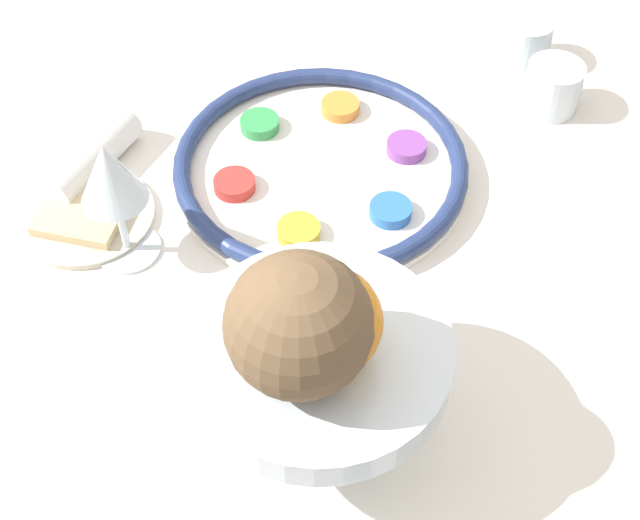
{
  "coord_description": "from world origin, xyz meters",
  "views": [
    {
      "loc": [
        0.66,
        0.26,
        1.49
      ],
      "look_at": [
        0.1,
        0.12,
        0.81
      ],
      "focal_mm": 50.0,
      "sensor_mm": 36.0,
      "label": 1
    }
  ],
  "objects_px": {
    "wine_glass": "(110,178)",
    "fruit_stand": "(319,360)",
    "napkin_roll": "(91,157)",
    "bread_plate": "(86,214)",
    "coconut": "(299,325)",
    "cup_far": "(553,87)",
    "seder_plate": "(321,166)",
    "orange_fruit": "(326,322)",
    "cup_mid": "(524,40)"
  },
  "relations": [
    {
      "from": "napkin_roll",
      "to": "cup_mid",
      "type": "xyz_separation_m",
      "value": [
        -0.32,
        0.46,
        0.01
      ]
    },
    {
      "from": "seder_plate",
      "to": "napkin_roll",
      "type": "bearing_deg",
      "value": -78.52
    },
    {
      "from": "fruit_stand",
      "to": "orange_fruit",
      "type": "distance_m",
      "value": 0.07
    },
    {
      "from": "coconut",
      "to": "bread_plate",
      "type": "distance_m",
      "value": 0.41
    },
    {
      "from": "napkin_roll",
      "to": "cup_far",
      "type": "bearing_deg",
      "value": 115.13
    },
    {
      "from": "bread_plate",
      "to": "cup_far",
      "type": "xyz_separation_m",
      "value": [
        -0.31,
        0.49,
        0.02
      ]
    },
    {
      "from": "orange_fruit",
      "to": "cup_far",
      "type": "bearing_deg",
      "value": 161.72
    },
    {
      "from": "bread_plate",
      "to": "orange_fruit",
      "type": "bearing_deg",
      "value": 57.93
    },
    {
      "from": "cup_far",
      "to": "napkin_roll",
      "type": "bearing_deg",
      "value": -64.87
    },
    {
      "from": "wine_glass",
      "to": "fruit_stand",
      "type": "relative_size",
      "value": 0.67
    },
    {
      "from": "seder_plate",
      "to": "orange_fruit",
      "type": "relative_size",
      "value": 3.8
    },
    {
      "from": "fruit_stand",
      "to": "cup_mid",
      "type": "height_order",
      "value": "fruit_stand"
    },
    {
      "from": "fruit_stand",
      "to": "cup_mid",
      "type": "bearing_deg",
      "value": 167.13
    },
    {
      "from": "seder_plate",
      "to": "wine_glass",
      "type": "bearing_deg",
      "value": -48.02
    },
    {
      "from": "coconut",
      "to": "wine_glass",
      "type": "bearing_deg",
      "value": -127.52
    },
    {
      "from": "cup_mid",
      "to": "wine_glass",
      "type": "bearing_deg",
      "value": -41.62
    },
    {
      "from": "napkin_roll",
      "to": "orange_fruit",
      "type": "bearing_deg",
      "value": 51.2
    },
    {
      "from": "coconut",
      "to": "bread_plate",
      "type": "relative_size",
      "value": 0.76
    },
    {
      "from": "wine_glass",
      "to": "coconut",
      "type": "relative_size",
      "value": 1.31
    },
    {
      "from": "seder_plate",
      "to": "cup_mid",
      "type": "xyz_separation_m",
      "value": [
        -0.27,
        0.21,
        0.02
      ]
    },
    {
      "from": "bread_plate",
      "to": "napkin_roll",
      "type": "distance_m",
      "value": 0.08
    },
    {
      "from": "orange_fruit",
      "to": "fruit_stand",
      "type": "bearing_deg",
      "value": -136.81
    },
    {
      "from": "wine_glass",
      "to": "cup_mid",
      "type": "distance_m",
      "value": 0.58
    },
    {
      "from": "cup_far",
      "to": "orange_fruit",
      "type": "bearing_deg",
      "value": -18.28
    },
    {
      "from": "seder_plate",
      "to": "bread_plate",
      "type": "relative_size",
      "value": 2.23
    },
    {
      "from": "bread_plate",
      "to": "cup_far",
      "type": "bearing_deg",
      "value": 122.6
    },
    {
      "from": "wine_glass",
      "to": "coconut",
      "type": "bearing_deg",
      "value": 52.48
    },
    {
      "from": "bread_plate",
      "to": "cup_far",
      "type": "relative_size",
      "value": 2.19
    },
    {
      "from": "seder_plate",
      "to": "cup_far",
      "type": "height_order",
      "value": "cup_far"
    },
    {
      "from": "seder_plate",
      "to": "fruit_stand",
      "type": "xyz_separation_m",
      "value": [
        0.32,
        0.07,
        0.09
      ]
    },
    {
      "from": "wine_glass",
      "to": "fruit_stand",
      "type": "bearing_deg",
      "value": 57.59
    },
    {
      "from": "bread_plate",
      "to": "wine_glass",
      "type": "bearing_deg",
      "value": 61.8
    },
    {
      "from": "seder_plate",
      "to": "cup_far",
      "type": "distance_m",
      "value": 0.31
    },
    {
      "from": "fruit_stand",
      "to": "napkin_roll",
      "type": "bearing_deg",
      "value": -128.58
    },
    {
      "from": "seder_plate",
      "to": "napkin_roll",
      "type": "distance_m",
      "value": 0.26
    },
    {
      "from": "bread_plate",
      "to": "cup_mid",
      "type": "xyz_separation_m",
      "value": [
        -0.4,
        0.44,
        0.02
      ]
    },
    {
      "from": "coconut",
      "to": "cup_mid",
      "type": "distance_m",
      "value": 0.65
    },
    {
      "from": "wine_glass",
      "to": "coconut",
      "type": "xyz_separation_m",
      "value": [
        0.18,
        0.24,
        0.07
      ]
    },
    {
      "from": "fruit_stand",
      "to": "napkin_roll",
      "type": "xyz_separation_m",
      "value": [
        -0.26,
        -0.33,
        -0.08
      ]
    },
    {
      "from": "bread_plate",
      "to": "cup_far",
      "type": "height_order",
      "value": "cup_far"
    },
    {
      "from": "coconut",
      "to": "napkin_roll",
      "type": "relative_size",
      "value": 0.79
    },
    {
      "from": "coconut",
      "to": "cup_far",
      "type": "bearing_deg",
      "value": 160.58
    },
    {
      "from": "wine_glass",
      "to": "napkin_roll",
      "type": "height_order",
      "value": "wine_glass"
    },
    {
      "from": "orange_fruit",
      "to": "coconut",
      "type": "xyz_separation_m",
      "value": [
        0.02,
        -0.02,
        0.01
      ]
    },
    {
      "from": "coconut",
      "to": "seder_plate",
      "type": "bearing_deg",
      "value": -169.59
    },
    {
      "from": "fruit_stand",
      "to": "napkin_roll",
      "type": "relative_size",
      "value": 1.52
    },
    {
      "from": "seder_plate",
      "to": "bread_plate",
      "type": "height_order",
      "value": "seder_plate"
    },
    {
      "from": "seder_plate",
      "to": "coconut",
      "type": "relative_size",
      "value": 2.92
    },
    {
      "from": "orange_fruit",
      "to": "bread_plate",
      "type": "relative_size",
      "value": 0.59
    },
    {
      "from": "coconut",
      "to": "fruit_stand",
      "type": "bearing_deg",
      "value": 159.7
    }
  ]
}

